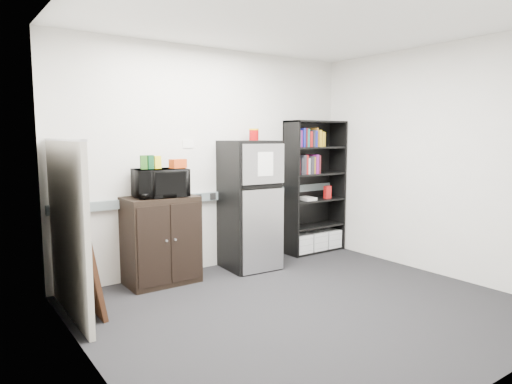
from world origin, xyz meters
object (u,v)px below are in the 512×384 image
bookshelf (315,188)px  cabinet (161,240)px  cubicle_partition (68,229)px  refrigerator (249,205)px  microwave (160,183)px

bookshelf → cabinet: 2.40m
bookshelf → cubicle_partition: bookshelf is taller
cubicle_partition → refrigerator: size_ratio=1.02×
bookshelf → refrigerator: bearing=-173.3°
cubicle_partition → refrigerator: cubicle_partition is taller
microwave → bookshelf: bearing=8.5°
cabinet → refrigerator: 1.18m
bookshelf → microwave: 2.37m
bookshelf → microwave: bearing=-178.0°
bookshelf → cabinet: bookshelf is taller
cabinet → refrigerator: (1.14, -0.08, 0.30)m
microwave → refrigerator: size_ratio=0.35×
cabinet → microwave: 0.64m
cubicle_partition → cabinet: (1.07, 0.42, -0.32)m
cabinet → microwave: microwave is taller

